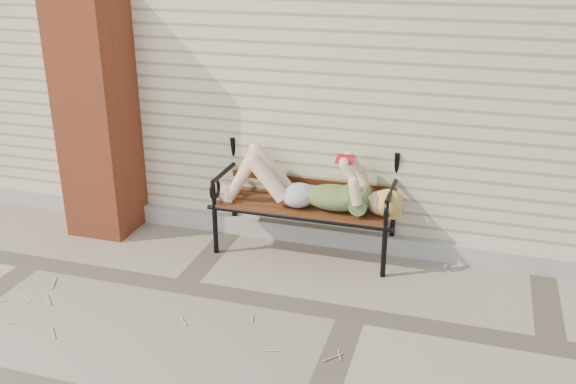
% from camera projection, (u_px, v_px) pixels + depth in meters
% --- Properties ---
extents(ground, '(80.00, 80.00, 0.00)m').
position_uv_depth(ground, '(353.00, 314.00, 4.28)').
color(ground, gray).
rests_on(ground, ground).
extents(house_wall, '(8.00, 4.00, 3.00)m').
position_uv_depth(house_wall, '(419.00, 27.00, 6.38)').
color(house_wall, beige).
rests_on(house_wall, ground).
extents(foundation_strip, '(8.00, 0.10, 0.15)m').
position_uv_depth(foundation_strip, '(378.00, 242.00, 5.11)').
color(foundation_strip, '#A09C91').
rests_on(foundation_strip, ground).
extents(brick_pillar, '(0.50, 0.50, 2.00)m').
position_uv_depth(brick_pillar, '(97.00, 115.00, 5.20)').
color(brick_pillar, '#A84626').
rests_on(brick_pillar, ground).
extents(garden_bench, '(1.51, 0.60, 0.98)m').
position_uv_depth(garden_bench, '(307.00, 184.00, 5.00)').
color(garden_bench, black).
rests_on(garden_bench, ground).
extents(reading_woman, '(1.43, 0.32, 0.45)m').
position_uv_depth(reading_woman, '(305.00, 186.00, 4.88)').
color(reading_woman, '#09333F').
rests_on(reading_woman, ground).
extents(straw_scatter, '(2.65, 1.65, 0.01)m').
position_uv_depth(straw_scatter, '(111.00, 369.00, 3.74)').
color(straw_scatter, tan).
rests_on(straw_scatter, ground).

